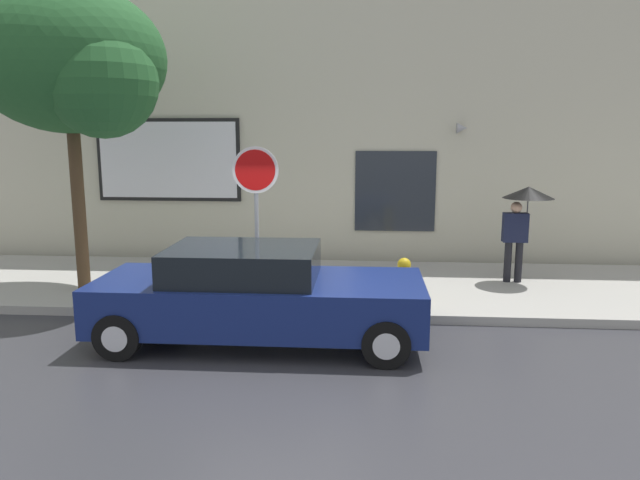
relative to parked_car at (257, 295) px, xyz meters
The scene contains 8 objects.
ground_plane 0.75m from the parked_car, ahead, with size 60.00×60.00×0.00m, color #333338.
sidewalk 3.04m from the parked_car, 84.88° to the left, with size 20.00×4.00×0.15m, color #A3A099.
building_facade 6.13m from the parked_car, 87.48° to the left, with size 20.00×0.67×7.00m.
parked_car is the anchor object (origin of this frame).
fire_hydrant 2.79m from the parked_car, 37.31° to the left, with size 0.30×0.44×0.78m.
pedestrian_with_umbrella 5.68m from the parked_car, 35.75° to the left, with size 0.95×0.95×1.85m.
street_tree 5.32m from the parked_car, 149.56° to the left, with size 3.40×2.89×5.39m.
stop_sign 1.93m from the parked_car, 99.95° to the left, with size 0.76×0.10×2.64m.
Camera 1 is at (1.28, -8.17, 3.02)m, focal length 33.41 mm.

